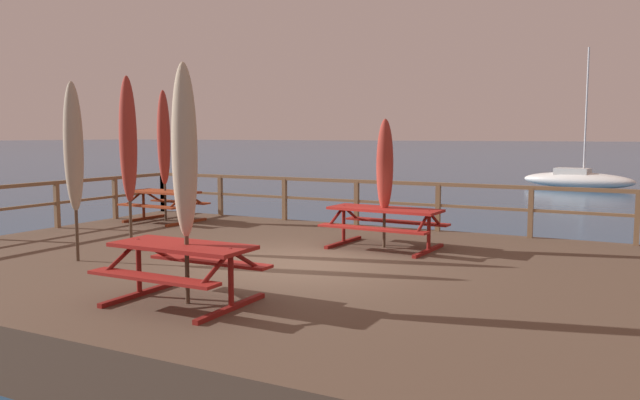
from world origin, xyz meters
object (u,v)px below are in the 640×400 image
patio_umbrella_short_mid (164,138)px  patio_umbrella_tall_mid_right (128,140)px  patio_umbrella_tall_back_right (73,148)px  picnic_table_back_right (385,219)px  picnic_table_front_right (164,199)px  picnic_table_mid_centre (183,260)px  sailboat_distant (577,179)px  patio_umbrella_tall_front (185,152)px  patio_umbrella_tall_back_left (385,166)px

patio_umbrella_short_mid → patio_umbrella_tall_mid_right: (2.15, -3.40, -0.01)m
patio_umbrella_tall_mid_right → patio_umbrella_tall_back_right: (-0.09, -1.16, -0.12)m
patio_umbrella_short_mid → picnic_table_back_right: bearing=-8.9°
picnic_table_front_right → patio_umbrella_tall_back_right: bearing=-65.7°
picnic_table_mid_centre → patio_umbrella_short_mid: bearing=132.8°
picnic_table_front_right → sailboat_distant: 26.71m
picnic_table_front_right → patio_umbrella_tall_front: (5.46, -5.77, 1.38)m
picnic_table_back_right → patio_umbrella_short_mid: size_ratio=0.68×
picnic_table_back_right → patio_umbrella_tall_mid_right: size_ratio=0.69×
patio_umbrella_short_mid → patio_umbrella_tall_back_right: (2.05, -4.56, -0.13)m
picnic_table_mid_centre → patio_umbrella_tall_back_left: bearing=80.8°
patio_umbrella_tall_back_left → sailboat_distant: size_ratio=0.32×
patio_umbrella_tall_front → sailboat_distant: 31.62m
picnic_table_front_right → patio_umbrella_tall_mid_right: patio_umbrella_tall_mid_right is taller
patio_umbrella_tall_mid_right → picnic_table_mid_centre: bearing=-36.9°
patio_umbrella_tall_back_right → patio_umbrella_tall_front: bearing=-20.6°
patio_umbrella_tall_front → picnic_table_back_right: bearing=81.3°
picnic_table_front_right → patio_umbrella_tall_front: bearing=-46.6°
picnic_table_back_right → picnic_table_front_right: 6.27m
patio_umbrella_short_mid → sailboat_distant: 26.73m
patio_umbrella_tall_front → sailboat_distant: (1.69, 31.49, -2.25)m
picnic_table_front_right → patio_umbrella_tall_back_left: 6.32m
patio_umbrella_tall_back_left → patio_umbrella_short_mid: patio_umbrella_short_mid is taller
picnic_table_front_right → patio_umbrella_tall_back_right: patio_umbrella_tall_back_right is taller
picnic_table_back_right → patio_umbrella_short_mid: 6.49m
picnic_table_mid_centre → patio_umbrella_short_mid: patio_umbrella_short_mid is taller
picnic_table_mid_centre → picnic_table_front_right: 7.89m
patio_umbrella_short_mid → sailboat_distant: size_ratio=0.42×
patio_umbrella_tall_mid_right → patio_umbrella_tall_front: bearing=-36.3°
patio_umbrella_tall_front → patio_umbrella_short_mid: bearing=133.2°
patio_umbrella_tall_front → patio_umbrella_tall_back_right: size_ratio=1.00×
patio_umbrella_tall_back_left → patio_umbrella_tall_back_right: 5.53m
patio_umbrella_tall_mid_right → patio_umbrella_short_mid: bearing=122.3°
picnic_table_back_right → picnic_table_mid_centre: same height
patio_umbrella_tall_back_left → patio_umbrella_tall_back_right: size_ratio=0.81×
patio_umbrella_tall_front → patio_umbrella_tall_mid_right: 4.15m
patio_umbrella_short_mid → patio_umbrella_tall_front: bearing=-46.8°
picnic_table_back_right → patio_umbrella_tall_back_left: bearing=120.3°
picnic_table_front_right → patio_umbrella_short_mid: patio_umbrella_short_mid is taller
picnic_table_back_right → patio_umbrella_tall_back_right: 5.68m
patio_umbrella_tall_front → sailboat_distant: bearing=86.9°
picnic_table_mid_centre → patio_umbrella_short_mid: size_ratio=0.57×
picnic_table_mid_centre → sailboat_distant: size_ratio=0.24×
sailboat_distant → patio_umbrella_tall_back_right: bearing=-99.6°
picnic_table_back_right → patio_umbrella_tall_front: patio_umbrella_tall_front is taller
picnic_table_back_right → picnic_table_mid_centre: size_ratio=1.18×
patio_umbrella_tall_front → patio_umbrella_tall_mid_right: bearing=143.7°
picnic_table_front_right → patio_umbrella_tall_front: size_ratio=0.61×
patio_umbrella_tall_mid_right → sailboat_distant: size_ratio=0.42×
picnic_table_mid_centre → sailboat_distant: sailboat_distant is taller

